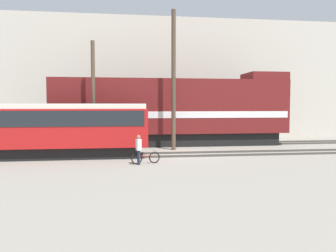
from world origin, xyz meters
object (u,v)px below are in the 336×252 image
at_px(person, 139,147).
at_px(utility_pole_right, 174,81).
at_px(utility_pole_center, 93,96).
at_px(bicycle, 146,158).
at_px(streetcar, 57,127).
at_px(freight_locomotive, 173,111).

distance_m(person, utility_pole_right, 7.34).
relative_size(utility_pole_center, utility_pole_right, 0.77).
xyz_separation_m(bicycle, utility_pole_right, (2.31, 5.32, 4.58)).
height_order(streetcar, bicycle, streetcar).
relative_size(freight_locomotive, utility_pole_center, 2.42).
distance_m(freight_locomotive, person, 8.97).
xyz_separation_m(streetcar, bicycle, (5.11, -2.65, -1.54)).
bearing_deg(freight_locomotive, utility_pole_center, -155.55).
bearing_deg(freight_locomotive, streetcar, -145.49).
relative_size(bicycle, utility_pole_right, 0.16).
height_order(bicycle, utility_pole_right, utility_pole_right).
xyz_separation_m(freight_locomotive, streetcar, (-7.79, -5.35, -0.84)).
bearing_deg(freight_locomotive, bicycle, -108.47).
bearing_deg(bicycle, streetcar, 152.64).
height_order(freight_locomotive, utility_pole_center, utility_pole_center).
bearing_deg(utility_pole_center, utility_pole_right, 0.00).
xyz_separation_m(person, utility_pole_right, (2.70, 5.58, 3.94)).
distance_m(streetcar, bicycle, 5.96).
relative_size(streetcar, person, 6.79).
xyz_separation_m(person, utility_pole_center, (-2.83, 5.58, 2.80)).
height_order(freight_locomotive, streetcar, freight_locomotive).
relative_size(person, utility_pole_center, 0.21).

